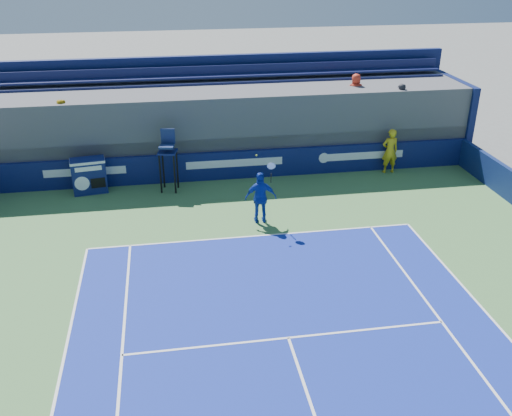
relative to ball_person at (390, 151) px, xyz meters
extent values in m
imported|color=gold|center=(0.00, 0.00, 0.00)|extent=(0.72, 0.48, 1.93)
cube|color=white|center=(-6.59, -4.82, -0.96)|extent=(10.97, 0.07, 0.00)
cube|color=white|center=(-6.59, -10.31, -0.96)|extent=(8.23, 0.07, 0.00)
cube|color=#0C1448|center=(-6.59, 0.39, -0.38)|extent=(20.40, 0.20, 1.20)
cube|color=white|center=(-12.59, 0.29, -0.26)|extent=(3.20, 0.01, 0.32)
cube|color=white|center=(-6.59, 0.29, -0.26)|extent=(4.00, 0.01, 0.32)
cube|color=white|center=(-1.09, 0.29, -0.26)|extent=(3.60, 0.01, 0.32)
cylinder|color=white|center=(-2.79, 0.29, -0.26)|extent=(0.44, 0.01, 0.44)
cube|color=#101A53|center=(-12.39, -0.11, -0.28)|extent=(1.39, 0.88, 1.40)
cube|color=white|center=(-12.39, -0.11, 0.35)|extent=(1.41, 0.91, 0.10)
cylinder|color=white|center=(-12.63, -0.51, -0.43)|extent=(0.56, 0.10, 0.56)
cube|color=black|center=(-12.04, -0.42, -0.48)|extent=(0.55, 0.10, 0.40)
cube|color=white|center=(-12.34, -0.46, 0.14)|extent=(0.99, 0.16, 0.18)
cylinder|color=black|center=(-9.62, -0.66, -0.18)|extent=(0.08, 0.08, 1.60)
cylinder|color=black|center=(-9.08, -0.78, -0.18)|extent=(0.08, 0.08, 1.60)
cylinder|color=black|center=(-9.50, -0.11, -0.18)|extent=(0.08, 0.08, 1.60)
cylinder|color=black|center=(-8.96, -0.23, -0.18)|extent=(0.08, 0.08, 1.60)
cube|color=#101851|center=(-9.29, -0.44, 0.65)|extent=(0.83, 0.83, 0.06)
cube|color=navy|center=(-9.31, -0.54, 0.90)|extent=(0.63, 0.56, 0.08)
cube|color=#15204F|center=(-9.23, -0.19, 1.20)|extent=(0.55, 0.18, 0.60)
imported|color=#1434A3|center=(-6.19, -3.78, -0.03)|extent=(1.13, 0.55, 1.87)
cylinder|color=black|center=(-5.85, -3.89, 0.72)|extent=(0.06, 0.16, 0.39)
torus|color=silver|center=(-5.86, -3.95, 1.20)|extent=(0.31, 0.16, 0.29)
cylinder|color=white|center=(-5.86, -3.95, 1.20)|extent=(0.26, 0.12, 0.24)
sphere|color=#C4CF2E|center=(-6.35, -3.85, 1.57)|extent=(0.07, 0.07, 0.07)
cube|color=#4D4D51|center=(-6.59, 2.29, 0.71)|extent=(20.40, 3.60, 3.38)
cube|color=#4D4D51|center=(-6.59, 0.94, 0.50)|extent=(20.40, 0.90, 0.55)
cube|color=#121946|center=(-6.59, 0.84, 0.97)|extent=(20.00, 0.45, 0.08)
cube|color=#121946|center=(-6.59, 1.09, 1.17)|extent=(20.00, 0.06, 0.45)
cube|color=#4D4D51|center=(-6.59, 1.84, 1.05)|extent=(20.40, 0.90, 0.55)
cube|color=#121946|center=(-6.59, 1.74, 1.52)|extent=(20.00, 0.45, 0.08)
cube|color=#121946|center=(-6.59, 1.99, 1.72)|extent=(20.00, 0.06, 0.45)
cube|color=#4D4D51|center=(-6.59, 2.74, 1.60)|extent=(20.40, 0.90, 0.55)
cube|color=#121946|center=(-6.59, 2.64, 2.07)|extent=(20.00, 0.45, 0.08)
cube|color=#121946|center=(-6.59, 2.89, 2.27)|extent=(20.00, 0.06, 0.45)
cube|color=#4D4D51|center=(-6.59, 3.64, 2.15)|extent=(20.40, 0.90, 0.55)
cube|color=#121946|center=(-6.59, 3.54, 2.62)|extent=(20.00, 0.45, 0.08)
cube|color=#121946|center=(-6.59, 3.79, 2.82)|extent=(20.00, 0.06, 0.45)
cube|color=#0C1647|center=(-6.59, 4.24, 1.22)|extent=(20.80, 0.30, 4.40)
cube|color=#0C1647|center=(3.76, 2.29, 0.72)|extent=(0.30, 3.90, 3.40)
imported|color=gold|center=(-13.26, 0.89, 1.66)|extent=(0.91, 0.75, 1.74)
imported|color=red|center=(-1.10, 1.79, 2.13)|extent=(0.79, 0.54, 1.56)
imported|color=black|center=(0.58, 0.89, 1.72)|extent=(0.69, 0.47, 1.85)
camera|label=1|loc=(-9.25, -21.58, 8.16)|focal=40.00mm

